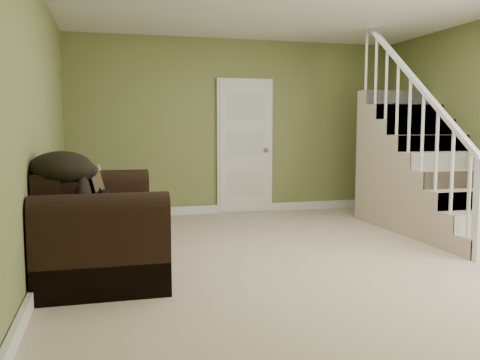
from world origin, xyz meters
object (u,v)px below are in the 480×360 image
banana (116,217)px  cat (102,199)px  sofa (98,226)px  side_table (93,206)px

banana → cat: bearing=61.8°
sofa → cat: 0.28m
side_table → banana: bearing=-83.3°
side_table → banana: 2.18m
cat → banana: bearing=-86.2°
sofa → banana: (0.17, -0.57, 0.18)m
sofa → banana: sofa is taller
sofa → side_table: sofa is taller
side_table → cat: side_table is taller
side_table → cat: (0.13, -1.44, 0.29)m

